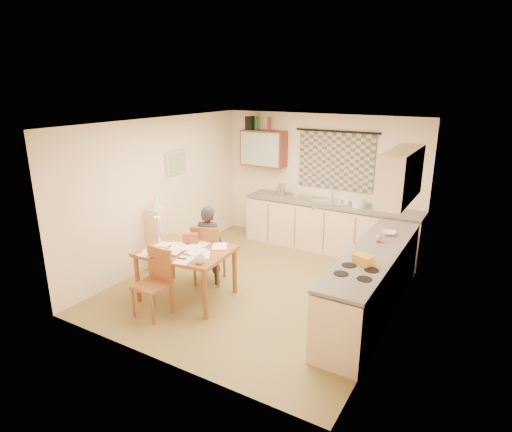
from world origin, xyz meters
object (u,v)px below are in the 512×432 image
Objects in this scene: dining_table at (187,273)px; chair_far at (209,264)px; counter_back at (330,227)px; person at (209,245)px; stove at (354,307)px; shelf_stand at (159,238)px; counter_right at (372,283)px.

chair_far is (-0.02, 0.57, -0.08)m from dining_table.
counter_back reaches higher than dining_table.
dining_table is 1.05× the size of person.
dining_table is 1.38× the size of chair_far.
stove is 3.57m from shelf_stand.
stove is 0.95× the size of chair_far.
dining_table is 1.24m from shelf_stand.
dining_table is (-2.46, -0.12, -0.08)m from stove.
stove is at bearing 150.48° from chair_far.
stove is 2.51m from person.
counter_back reaches higher than stove.
counter_right is (1.35, -1.94, -0.00)m from counter_back.
shelf_stand is at bearing -174.97° from counter_right.
counter_back is 2.54m from person.
stove is 0.69× the size of dining_table.
person is (-0.00, 0.55, 0.26)m from dining_table.
counter_back is 2.36m from counter_right.
counter_right is at bearing -55.16° from counter_back.
shelf_stand reaches higher than stove.
person reaches higher than shelf_stand.
counter_right is 2.49m from person.
shelf_stand is at bearing 172.58° from stove.
dining_table is (-2.46, -0.90, -0.07)m from counter_right.
stove is 0.72× the size of person.
stove is (-0.00, -0.77, 0.01)m from counter_right.
counter_right is 3.05× the size of chair_far.
counter_right is 2.51m from chair_far.
stove is 0.86× the size of shelf_stand.
chair_far is at bearing -0.61° from shelf_stand.
counter_back is 3.14m from shelf_stand.
dining_table is 1.26× the size of shelf_stand.
counter_right is at bearing 173.78° from person.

